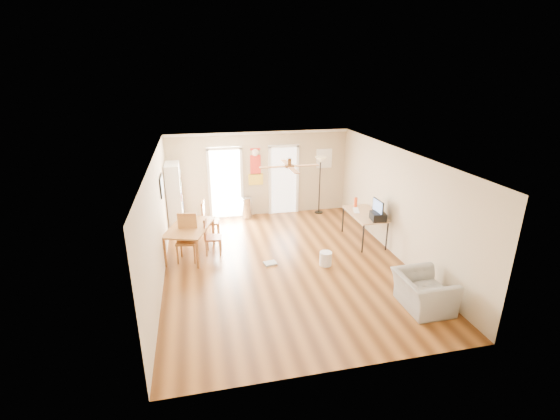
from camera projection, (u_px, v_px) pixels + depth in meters
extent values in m
plane|color=brown|center=(286.00, 264.00, 9.10)|extent=(7.00, 7.00, 0.00)
cube|color=red|center=(255.00, 167.00, 11.74)|extent=(0.46, 0.03, 1.10)
cube|color=white|center=(324.00, 158.00, 12.13)|extent=(0.50, 0.04, 0.60)
cube|color=black|center=(162.00, 186.00, 9.25)|extent=(0.04, 0.66, 0.48)
cylinder|color=#AFAFB1|center=(247.00, 208.00, 11.87)|extent=(0.33, 0.33, 0.66)
cube|color=white|center=(356.00, 210.00, 10.33)|extent=(0.27, 0.46, 0.02)
cube|color=black|center=(378.00, 216.00, 9.64)|extent=(0.39, 0.43, 0.20)
cylinder|color=#E04213|center=(356.00, 202.00, 10.57)|extent=(0.09, 0.09, 0.26)
cylinder|color=silver|center=(326.00, 259.00, 9.02)|extent=(0.34, 0.34, 0.33)
cube|color=#9B9B96|center=(270.00, 263.00, 9.11)|extent=(0.32, 0.27, 0.04)
imported|color=gray|center=(423.00, 292.00, 7.34)|extent=(0.91, 1.04, 0.67)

